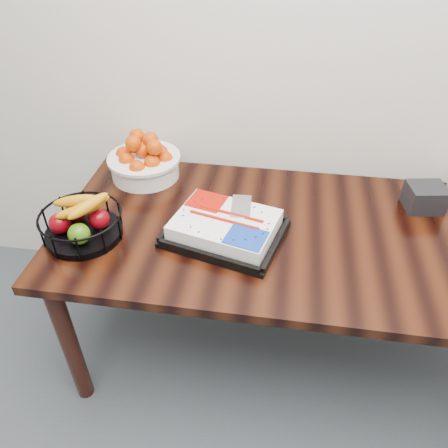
# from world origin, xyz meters

# --- Properties ---
(table) EXTENTS (1.80, 0.90, 0.75)m
(table) POSITION_xyz_m (0.00, 2.00, 0.66)
(table) COLOR black
(table) RESTS_ON ground
(cake_tray) EXTENTS (0.49, 0.43, 0.09)m
(cake_tray) POSITION_xyz_m (-0.23, 1.93, 0.79)
(cake_tray) COLOR black
(cake_tray) RESTS_ON table
(tangerine_bowl) EXTENTS (0.33, 0.33, 0.21)m
(tangerine_bowl) POSITION_xyz_m (-0.66, 2.30, 0.84)
(tangerine_bowl) COLOR white
(tangerine_bowl) RESTS_ON table
(fruit_basket) EXTENTS (0.31, 0.31, 0.16)m
(fruit_basket) POSITION_xyz_m (-0.76, 1.84, 0.82)
(fruit_basket) COLOR black
(fruit_basket) RESTS_ON table
(napkin_box) EXTENTS (0.17, 0.15, 0.10)m
(napkin_box) POSITION_xyz_m (0.55, 2.23, 0.80)
(napkin_box) COLOR black
(napkin_box) RESTS_ON table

